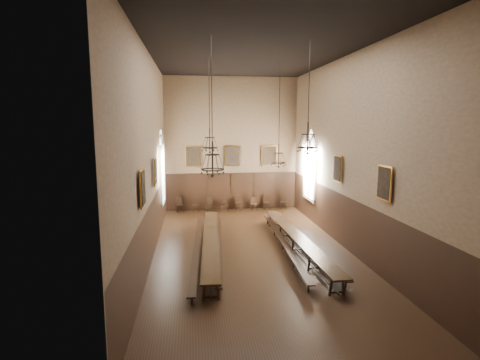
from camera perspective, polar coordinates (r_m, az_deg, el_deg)
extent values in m
cube|color=black|center=(17.62, 1.88, -10.95)|extent=(9.00, 18.00, 0.02)
cube|color=black|center=(16.90, 2.04, 19.25)|extent=(9.00, 18.00, 0.02)
cube|color=#856C52|center=(25.58, -1.29, 5.48)|extent=(9.00, 0.02, 9.00)
cube|color=#856C52|center=(7.97, 12.41, -1.54)|extent=(9.00, 0.02, 9.00)
cube|color=#856C52|center=(16.55, -13.67, 3.56)|extent=(0.02, 18.00, 9.00)
cube|color=#856C52|center=(17.95, 16.35, 3.83)|extent=(0.02, 18.00, 9.00)
cube|color=black|center=(17.14, -4.43, -8.88)|extent=(1.24, 10.01, 0.07)
cube|color=black|center=(17.57, 8.78, -8.52)|extent=(0.96, 9.95, 0.07)
cube|color=black|center=(17.13, -6.56, -10.02)|extent=(0.81, 10.09, 0.05)
cube|color=black|center=(17.43, -3.31, -9.75)|extent=(0.93, 9.44, 0.05)
cube|color=black|center=(17.93, 6.55, -9.20)|extent=(0.72, 9.90, 0.05)
cube|color=black|center=(18.04, 10.15, -9.27)|extent=(0.57, 9.16, 0.05)
cube|color=black|center=(25.47, -9.20, -3.80)|extent=(0.54, 0.54, 0.05)
cube|color=black|center=(25.60, -9.20, -3.13)|extent=(0.44, 0.16, 0.53)
cube|color=black|center=(25.46, -6.81, -3.79)|extent=(0.44, 0.44, 0.05)
cube|color=black|center=(25.59, -6.82, -3.15)|extent=(0.43, 0.05, 0.50)
cube|color=black|center=(25.58, -4.70, -3.77)|extent=(0.50, 0.50, 0.05)
cube|color=black|center=(25.70, -4.72, -3.17)|extent=(0.39, 0.16, 0.47)
cube|color=black|center=(25.54, -2.31, -3.76)|extent=(0.42, 0.42, 0.05)
cube|color=black|center=(25.65, -2.35, -3.16)|extent=(0.40, 0.06, 0.48)
cube|color=black|center=(25.71, -0.24, -3.59)|extent=(0.49, 0.49, 0.05)
cube|color=black|center=(25.84, -0.29, -2.95)|extent=(0.43, 0.11, 0.51)
cube|color=black|center=(25.80, 2.11, -3.68)|extent=(0.44, 0.44, 0.05)
cube|color=black|center=(25.91, 2.06, -3.11)|extent=(0.38, 0.10, 0.46)
cube|color=black|center=(25.95, 4.13, -3.47)|extent=(0.52, 0.52, 0.05)
cube|color=black|center=(26.08, 4.06, -2.81)|extent=(0.45, 0.12, 0.53)
cube|color=black|center=(26.29, 6.66, -3.35)|extent=(0.55, 0.55, 0.05)
cube|color=black|center=(26.42, 6.57, -2.71)|extent=(0.44, 0.17, 0.53)
cylinder|color=black|center=(18.51, -4.72, 13.06)|extent=(0.03, 0.03, 3.33)
torus|color=black|center=(18.49, -4.62, 4.90)|extent=(0.78, 0.78, 0.05)
torus|color=black|center=(18.46, -4.64, 6.47)|extent=(0.50, 0.50, 0.04)
cylinder|color=black|center=(18.47, -4.64, 6.19)|extent=(0.06, 0.06, 1.11)
cylinder|color=black|center=(19.87, 6.04, 11.49)|extent=(0.03, 0.03, 4.19)
torus|color=black|center=(19.94, 5.91, 2.61)|extent=(0.80, 0.80, 0.05)
torus|color=black|center=(19.90, 5.93, 4.09)|extent=(0.51, 0.51, 0.04)
cylinder|color=black|center=(19.90, 5.92, 3.82)|extent=(0.06, 0.06, 1.13)
cylinder|color=black|center=(14.04, -4.33, 13.64)|extent=(0.03, 0.03, 3.76)
torus|color=black|center=(14.08, -4.19, 1.61)|extent=(0.87, 0.87, 0.05)
torus|color=black|center=(14.03, -4.22, 3.88)|extent=(0.55, 0.55, 0.04)
cylinder|color=black|center=(14.04, -4.21, 3.47)|extent=(0.06, 0.06, 1.22)
cylinder|color=black|center=(15.12, 10.51, 14.50)|extent=(0.03, 0.03, 3.05)
torus|color=black|center=(15.06, 10.24, 4.86)|extent=(0.82, 0.82, 0.05)
torus|color=black|center=(15.04, 10.30, 6.88)|extent=(0.52, 0.52, 0.04)
cylinder|color=black|center=(15.04, 10.29, 6.51)|extent=(0.06, 0.06, 1.16)
cube|color=#C88730|center=(25.36, -7.12, 3.58)|extent=(1.10, 0.12, 1.40)
cube|color=black|center=(25.36, -7.12, 3.58)|extent=(0.98, 0.02, 1.28)
cube|color=#C88730|center=(25.50, -1.26, 3.67)|extent=(1.10, 0.12, 1.40)
cube|color=black|center=(25.50, -1.26, 3.67)|extent=(0.98, 0.02, 1.28)
cube|color=#C88730|center=(25.91, 4.48, 3.72)|extent=(1.10, 0.12, 1.40)
cube|color=black|center=(25.91, 4.48, 3.72)|extent=(0.98, 0.02, 1.28)
cube|color=#C88730|center=(17.61, -12.81, 1.26)|extent=(0.12, 1.00, 1.30)
cube|color=black|center=(17.61, -12.81, 1.26)|extent=(0.02, 0.88, 1.18)
cube|color=#C88730|center=(13.18, -14.64, -1.20)|extent=(0.12, 1.00, 1.30)
cube|color=black|center=(13.18, -14.64, -1.20)|extent=(0.02, 0.88, 1.18)
cube|color=#C88730|center=(18.89, 14.68, 1.68)|extent=(0.12, 1.00, 1.30)
cube|color=black|center=(18.89, 14.68, 1.68)|extent=(0.02, 0.88, 1.18)
cube|color=#C88730|center=(14.85, 21.14, -0.43)|extent=(0.12, 1.00, 1.30)
cube|color=black|center=(14.85, 21.14, -0.43)|extent=(0.02, 0.88, 1.18)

